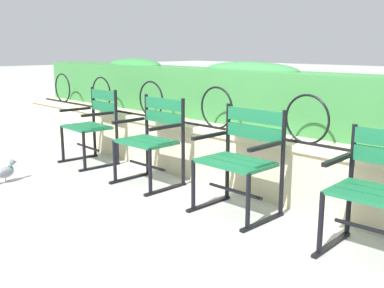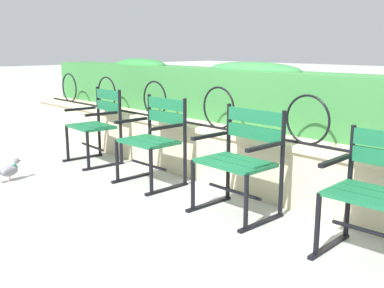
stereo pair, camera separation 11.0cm
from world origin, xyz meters
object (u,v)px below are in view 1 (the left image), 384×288
park_chair_centre_left (152,138)px  park_chair_centre_right (241,158)px  park_chair_leftmost (93,124)px  park_chair_rightmost (380,189)px  pigeon_near_chairs (5,172)px

park_chair_centre_left → park_chair_centre_right: size_ratio=1.00×
park_chair_leftmost → park_chair_rightmost: size_ratio=1.06×
park_chair_centre_right → park_chair_rightmost: park_chair_centre_right is taller
park_chair_centre_left → pigeon_near_chairs: (-1.07, -1.07, -0.35)m
park_chair_centre_right → pigeon_near_chairs: (-2.21, -1.07, -0.36)m
pigeon_near_chairs → park_chair_centre_left: bearing=45.1°
park_chair_centre_right → pigeon_near_chairs: bearing=-154.1°
park_chair_centre_left → pigeon_near_chairs: size_ratio=3.00×
park_chair_centre_left → pigeon_near_chairs: bearing=-134.9°
park_chair_rightmost → pigeon_near_chairs: size_ratio=2.85×
park_chair_leftmost → park_chair_centre_right: (2.28, -0.02, 0.00)m
park_chair_leftmost → park_chair_centre_right: size_ratio=1.00×
park_chair_leftmost → park_chair_centre_left: (1.14, -0.03, 0.00)m
park_chair_centre_left → park_chair_rightmost: park_chair_centre_left is taller
park_chair_centre_right → park_chair_leftmost: bearing=179.4°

